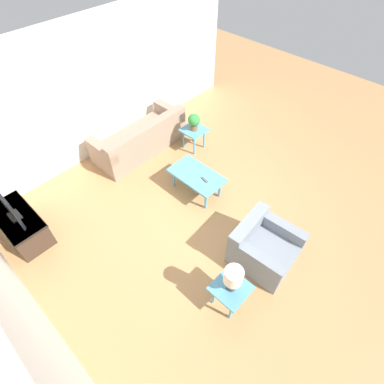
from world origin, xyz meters
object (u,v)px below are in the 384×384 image
(side_table_lamp, at_px, (230,290))
(television, at_px, (6,205))
(potted_plant, at_px, (194,121))
(table_lamp, at_px, (233,278))
(coffee_table, at_px, (197,176))
(sofa, at_px, (141,139))
(tv_stand_chest, at_px, (21,225))
(side_table_plant, at_px, (194,132))
(armchair, at_px, (263,247))

(side_table_lamp, xyz_separation_m, television, (3.32, 1.48, 0.40))
(potted_plant, distance_m, table_lamp, 3.60)
(coffee_table, height_order, table_lamp, table_lamp)
(sofa, bearing_deg, coffee_table, 86.72)
(side_table_lamp, relative_size, potted_plant, 1.34)
(sofa, bearing_deg, tv_stand_chest, 4.47)
(side_table_lamp, relative_size, tv_stand_chest, 0.45)
(coffee_table, height_order, side_table_plant, side_table_plant)
(potted_plant, bearing_deg, coffee_table, 135.37)
(side_table_plant, height_order, table_lamp, table_lamp)
(sofa, bearing_deg, side_table_plant, 136.99)
(sofa, xyz_separation_m, armchair, (-3.49, 0.42, -0.01))
(tv_stand_chest, xyz_separation_m, table_lamp, (-3.32, -1.48, 0.52))
(sofa, distance_m, potted_plant, 1.24)
(sofa, height_order, armchair, sofa)
(side_table_lamp, height_order, tv_stand_chest, tv_stand_chest)
(armchair, relative_size, potted_plant, 2.62)
(side_table_lamp, relative_size, television, 0.64)
(side_table_plant, distance_m, table_lamp, 3.62)
(side_table_plant, xyz_separation_m, tv_stand_chest, (0.52, 3.73, -0.14))
(coffee_table, xyz_separation_m, television, (1.47, 2.80, 0.42))
(side_table_plant, relative_size, potted_plant, 1.34)
(armchair, xyz_separation_m, side_table_lamp, (-0.09, 0.97, 0.13))
(tv_stand_chest, bearing_deg, armchair, -142.87)
(television, distance_m, potted_plant, 3.77)
(armchair, bearing_deg, television, 123.15)
(tv_stand_chest, bearing_deg, table_lamp, -156.01)
(side_table_lamp, bearing_deg, television, 24.06)
(side_table_plant, distance_m, potted_plant, 0.29)
(armchair, distance_m, coffee_table, 1.80)
(tv_stand_chest, bearing_deg, side_table_lamp, -156.01)
(armchair, distance_m, tv_stand_chest, 4.05)
(tv_stand_chest, relative_size, potted_plant, 3.00)
(side_table_plant, xyz_separation_m, potted_plant, (-0.00, 0.00, 0.29))
(sofa, xyz_separation_m, table_lamp, (-3.59, 1.39, 0.50))
(potted_plant, bearing_deg, side_table_plant, 0.00)
(sofa, height_order, potted_plant, potted_plant)
(potted_plant, height_order, table_lamp, table_lamp)
(armchair, xyz_separation_m, table_lamp, (-0.09, 0.97, 0.51))
(sofa, relative_size, table_lamp, 4.50)
(table_lamp, bearing_deg, side_table_plant, -38.77)
(table_lamp, bearing_deg, television, 24.06)
(tv_stand_chest, height_order, potted_plant, potted_plant)
(coffee_table, bearing_deg, side_table_plant, -44.63)
(sofa, height_order, television, television)
(television, bearing_deg, tv_stand_chest, -90.00)
(coffee_table, bearing_deg, table_lamp, 144.67)
(armchair, distance_m, side_table_plant, 3.00)
(coffee_table, bearing_deg, sofa, -2.44)
(tv_stand_chest, xyz_separation_m, television, (0.00, 0.00, 0.55))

